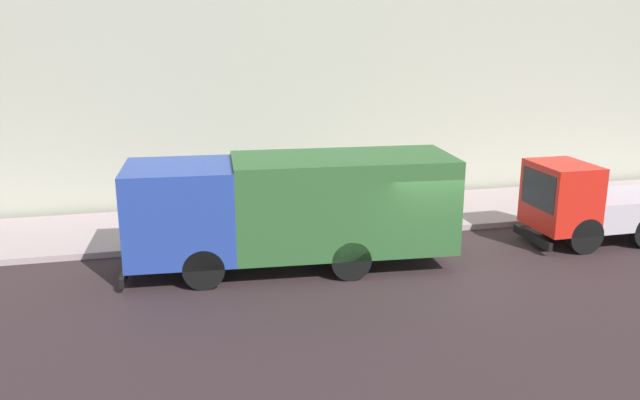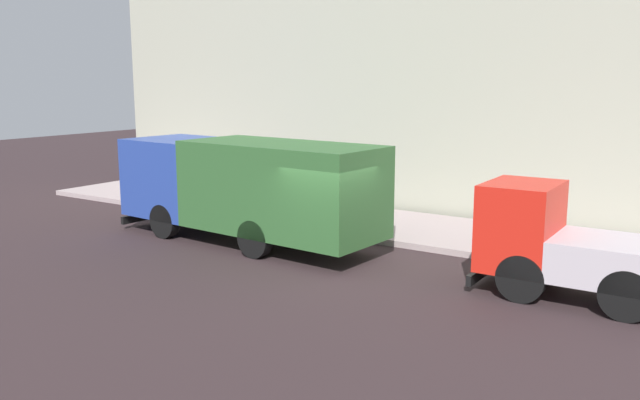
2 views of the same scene
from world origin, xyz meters
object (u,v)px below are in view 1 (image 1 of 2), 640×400
at_px(small_flatbed_truck, 594,204).
at_px(pedestrian_walking, 279,189).
at_px(street_sign_post, 261,192).
at_px(large_utility_truck, 292,206).
at_px(traffic_cone_orange, 145,230).

xyz_separation_m(small_flatbed_truck, pedestrian_walking, (3.84, 8.62, 0.01)).
bearing_deg(street_sign_post, pedestrian_walking, -26.00).
bearing_deg(pedestrian_walking, large_utility_truck, 147.82).
xyz_separation_m(pedestrian_walking, street_sign_post, (-1.70, 0.83, 0.38)).
height_order(large_utility_truck, street_sign_post, large_utility_truck).
bearing_deg(large_utility_truck, traffic_cone_orange, 60.80).
bearing_deg(small_flatbed_truck, large_utility_truck, 89.68).
relative_size(small_flatbed_truck, traffic_cone_orange, 6.63).
xyz_separation_m(large_utility_truck, pedestrian_walking, (3.85, -0.32, -0.53)).
xyz_separation_m(traffic_cone_orange, street_sign_post, (-0.33, -3.29, 0.98)).
distance_m(pedestrian_walking, traffic_cone_orange, 4.38).
relative_size(small_flatbed_truck, street_sign_post, 2.13).
relative_size(pedestrian_walking, street_sign_post, 0.80).
bearing_deg(small_flatbed_truck, street_sign_post, 76.83).
xyz_separation_m(small_flatbed_truck, street_sign_post, (2.14, 9.45, 0.39)).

